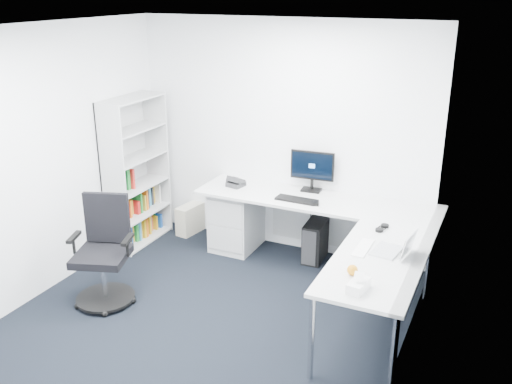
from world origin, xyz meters
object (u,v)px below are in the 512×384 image
at_px(l_desk, 303,244).
at_px(monitor, 312,171).
at_px(task_chair, 101,253).
at_px(laptop, 387,240).
at_px(bookshelf, 136,172).

height_order(l_desk, monitor, monitor).
bearing_deg(task_chair, monitor, 33.27).
distance_m(monitor, laptop, 1.67).
xyz_separation_m(task_chair, laptop, (2.63, 0.70, 0.36)).
distance_m(bookshelf, laptop, 3.25).
bearing_deg(laptop, bookshelf, 175.95).
bearing_deg(bookshelf, laptop, -12.05).
relative_size(l_desk, task_chair, 2.50).
height_order(monitor, laptop, monitor).
xyz_separation_m(l_desk, task_chair, (-1.63, -1.33, 0.15)).
relative_size(task_chair, monitor, 2.16).
height_order(bookshelf, monitor, bookshelf).
distance_m(bookshelf, task_chair, 1.52).
relative_size(bookshelf, task_chair, 1.66).
bearing_deg(monitor, task_chair, -132.09).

